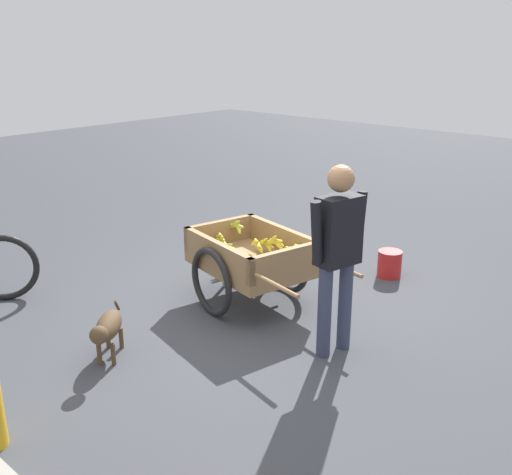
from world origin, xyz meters
name	(u,v)px	position (x,y,z in m)	size (l,w,h in m)	color
ground_plane	(260,324)	(0.00, 0.00, 0.00)	(24.00, 24.00, 0.00)	#3D3F44
fruit_cart	(251,260)	(0.36, -0.29, 0.44)	(1.77, 1.11, 0.73)	#937047
vendor_person	(338,245)	(-0.76, -0.04, 0.91)	(0.27, 0.56, 1.53)	#333851
dog	(107,328)	(0.49, 1.23, 0.27)	(0.47, 0.53, 0.40)	#4C3823
plastic_bucket	(389,264)	(-0.29, -1.75, 0.14)	(0.25, 0.25, 0.29)	#B21E1E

